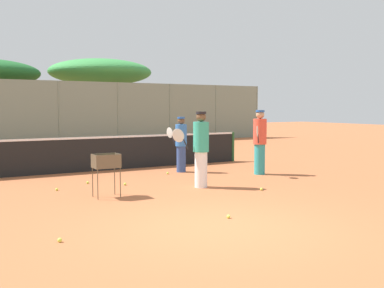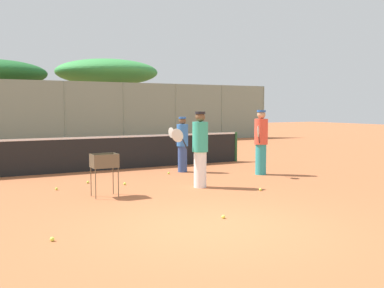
{
  "view_description": "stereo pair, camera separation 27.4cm",
  "coord_description": "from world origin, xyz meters",
  "px_view_note": "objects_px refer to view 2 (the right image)",
  "views": [
    {
      "loc": [
        -3.96,
        -6.08,
        1.97
      ],
      "look_at": [
        1.92,
        4.22,
        1.0
      ],
      "focal_mm": 42.0,
      "sensor_mm": 36.0,
      "label": 1
    },
    {
      "loc": [
        -3.73,
        -6.21,
        1.97
      ],
      "look_at": [
        1.92,
        4.22,
        1.0
      ],
      "focal_mm": 42.0,
      "sensor_mm": 36.0,
      "label": 2
    }
  ],
  "objects_px": {
    "player_yellow_shirt": "(182,143)",
    "ball_cart": "(105,164)",
    "player_white_outfit": "(200,148)",
    "player_red_cap": "(261,141)",
    "tennis_net": "(88,153)"
  },
  "relations": [
    {
      "from": "tennis_net",
      "to": "ball_cart",
      "type": "distance_m",
      "value": 4.12
    },
    {
      "from": "player_white_outfit",
      "to": "player_red_cap",
      "type": "distance_m",
      "value": 2.79
    },
    {
      "from": "tennis_net",
      "to": "player_white_outfit",
      "type": "xyz_separation_m",
      "value": [
        1.66,
        -4.04,
        0.41
      ]
    },
    {
      "from": "tennis_net",
      "to": "player_yellow_shirt",
      "type": "distance_m",
      "value": 2.92
    },
    {
      "from": "tennis_net",
      "to": "player_white_outfit",
      "type": "distance_m",
      "value": 4.39
    },
    {
      "from": "player_white_outfit",
      "to": "player_yellow_shirt",
      "type": "distance_m",
      "value": 2.71
    },
    {
      "from": "player_yellow_shirt",
      "to": "ball_cart",
      "type": "bearing_deg",
      "value": 114.72
    },
    {
      "from": "player_white_outfit",
      "to": "player_red_cap",
      "type": "height_order",
      "value": "player_red_cap"
    },
    {
      "from": "ball_cart",
      "to": "player_white_outfit",
      "type": "bearing_deg",
      "value": 0.27
    },
    {
      "from": "tennis_net",
      "to": "ball_cart",
      "type": "height_order",
      "value": "tennis_net"
    },
    {
      "from": "player_red_cap",
      "to": "ball_cart",
      "type": "relative_size",
      "value": 1.98
    },
    {
      "from": "ball_cart",
      "to": "player_yellow_shirt",
      "type": "bearing_deg",
      "value": 38.53
    },
    {
      "from": "ball_cart",
      "to": "player_red_cap",
      "type": "bearing_deg",
      "value": 11.27
    },
    {
      "from": "tennis_net",
      "to": "player_yellow_shirt",
      "type": "bearing_deg",
      "value": -30.42
    },
    {
      "from": "player_yellow_shirt",
      "to": "player_white_outfit",
      "type": "bearing_deg",
      "value": 148.2
    }
  ]
}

